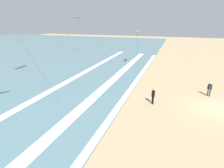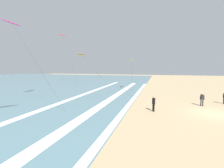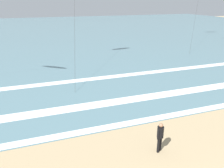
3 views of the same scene
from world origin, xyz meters
TOP-DOWN VIEW (x-y plane):
  - ocean_surface at (0.00, 53.32)m, footprint 140.00×90.00m
  - wave_foam_shoreline at (-1.77, 8.72)m, footprint 55.86×0.61m
  - wave_foam_mid_break at (-1.93, 11.91)m, footprint 58.16×1.10m
  - wave_foam_outer_break at (0.04, 17.47)m, footprint 56.76×0.90m
  - surfer_foreground_main at (-0.88, 5.72)m, footprint 0.49×0.33m

SIDE VIEW (x-z plane):
  - ocean_surface at x=0.00m, z-range 0.00..0.01m
  - wave_foam_shoreline at x=-1.77m, z-range 0.01..0.02m
  - wave_foam_mid_break at x=-1.93m, z-range 0.01..0.02m
  - wave_foam_outer_break at x=0.04m, z-range 0.01..0.02m
  - surfer_foreground_main at x=-0.88m, z-range 0.16..1.76m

